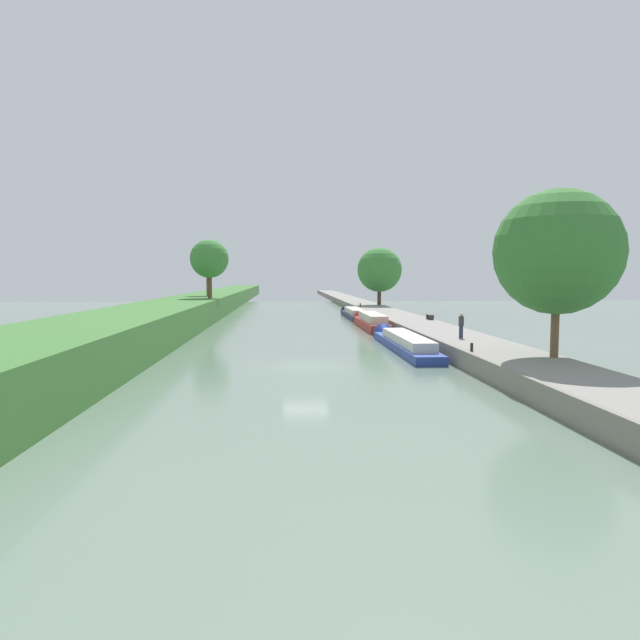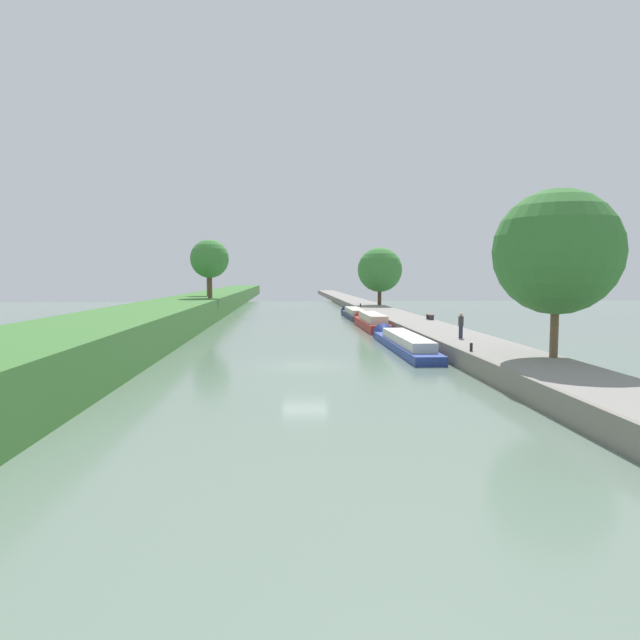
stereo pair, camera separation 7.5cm
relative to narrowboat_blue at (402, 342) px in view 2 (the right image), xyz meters
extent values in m
plane|color=slate|center=(-7.00, -6.85, -0.47)|extent=(160.00, 160.00, 0.00)
cube|color=#3D7033|center=(-19.28, -6.85, 0.77)|extent=(7.31, 260.00, 2.48)
cube|color=gray|center=(3.76, -6.85, 0.03)|extent=(4.29, 260.00, 0.99)
cube|color=gray|center=(1.49, -6.85, 0.05)|extent=(0.25, 260.00, 1.04)
cube|color=#283D93|center=(0.00, -0.76, -0.19)|extent=(1.87, 13.97, 0.55)
cube|color=silver|center=(0.00, -1.46, 0.38)|extent=(1.53, 9.78, 0.60)
cone|color=#283D93|center=(0.00, 6.79, -0.19)|extent=(1.77, 1.12, 1.77)
cube|color=maroon|center=(0.18, 14.88, -0.09)|extent=(1.91, 11.49, 0.76)
cube|color=beige|center=(0.18, 14.30, 0.66)|extent=(1.56, 8.04, 0.73)
cone|color=maroon|center=(0.18, 21.19, -0.09)|extent=(1.81, 1.14, 1.81)
cube|color=#141E42|center=(0.23, 28.76, -0.19)|extent=(1.83, 12.41, 0.56)
cube|color=beige|center=(0.23, 28.13, 0.41)|extent=(1.50, 8.69, 0.63)
cone|color=#141E42|center=(0.23, 35.51, -0.19)|extent=(1.73, 1.10, 1.73)
cylinder|color=brown|center=(5.26, -11.05, 2.29)|extent=(0.40, 0.40, 3.53)
sphere|color=#387533|center=(5.26, -11.05, 5.75)|extent=(6.18, 6.18, 6.18)
cylinder|color=#4C3828|center=(5.22, 39.66, 2.15)|extent=(0.53, 0.53, 3.26)
sphere|color=#3D7F38|center=(5.22, 39.66, 5.50)|extent=(6.27, 6.27, 6.27)
cylinder|color=brown|center=(-18.31, 36.04, 3.73)|extent=(0.34, 0.34, 3.44)
sphere|color=#387533|center=(-18.31, 36.04, 6.34)|extent=(3.23, 3.23, 3.23)
cylinder|color=brown|center=(-16.93, 27.76, 3.70)|extent=(0.51, 0.51, 3.38)
sphere|color=#3D7F38|center=(-16.93, 27.76, 6.63)|extent=(4.49, 4.49, 4.49)
cylinder|color=#282D42|center=(3.34, -2.42, 0.93)|extent=(0.26, 0.26, 0.82)
cylinder|color=#333338|center=(3.34, -2.42, 1.65)|extent=(0.34, 0.34, 0.62)
sphere|color=tan|center=(3.34, -2.42, 2.07)|extent=(0.22, 0.22, 0.22)
cylinder|color=black|center=(1.92, -8.60, 0.75)|extent=(0.16, 0.16, 0.45)
cylinder|color=black|center=(1.92, 35.34, 0.75)|extent=(0.16, 0.16, 0.45)
cube|color=#333338|center=(5.45, 12.58, 0.73)|extent=(0.40, 0.08, 0.41)
cube|color=#333338|center=(5.45, 13.78, 0.73)|extent=(0.40, 0.08, 0.41)
cube|color=brown|center=(5.45, 13.18, 0.96)|extent=(0.44, 1.50, 0.06)
camera|label=1|loc=(-8.14, -37.42, 4.54)|focal=30.84mm
camera|label=2|loc=(-8.07, -37.42, 4.54)|focal=30.84mm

